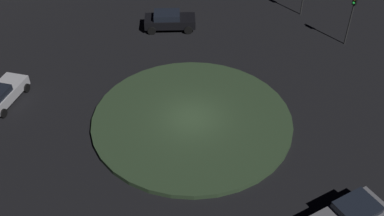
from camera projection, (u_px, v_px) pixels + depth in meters
The scene contains 6 objects.
ground_plane at pixel (192, 121), 28.94m from camera, with size 119.66×119.66×0.00m, color black.
roundabout_island at pixel (192, 119), 28.85m from camera, with size 12.96×12.96×0.30m, color #2D4228.
car_silver at pixel (1, 94), 29.94m from camera, with size 4.33×3.33×1.43m.
car_black at pixel (169, 20), 37.85m from camera, with size 2.77×4.56×1.52m.
car_grey at pixel (350, 216), 22.15m from camera, with size 2.98×4.45×1.47m.
traffic_light_southeast at pixel (353, 9), 34.43m from camera, with size 0.37×0.39×4.38m.
Camera 1 is at (-21.35, 4.65, 19.01)m, focal length 41.59 mm.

